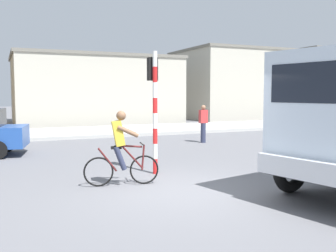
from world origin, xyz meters
name	(u,v)px	position (x,y,z in m)	size (l,w,h in m)	color
ground_plane	(182,192)	(0.00, 0.00, 0.00)	(120.00, 120.00, 0.00)	slate
sidewalk_far	(74,132)	(0.00, 12.90, 0.08)	(80.00, 5.00, 0.16)	#ADADA8
cyclist	(121,148)	(-1.03, 1.07, 0.86)	(1.71, 0.56, 1.72)	black
traffic_light_pole	(154,95)	(0.17, 2.02, 2.07)	(0.24, 0.43, 3.20)	red
pedestrian_near_kerb	(203,123)	(4.45, 7.06, 0.85)	(0.34, 0.22, 1.62)	#2D334C
building_mid_block	(94,90)	(2.76, 20.19, 2.36)	(11.17, 7.97, 4.71)	#B2AD9E
building_corner_right	(234,85)	(15.15, 20.92, 2.89)	(9.23, 7.71, 5.77)	#B2AD9E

